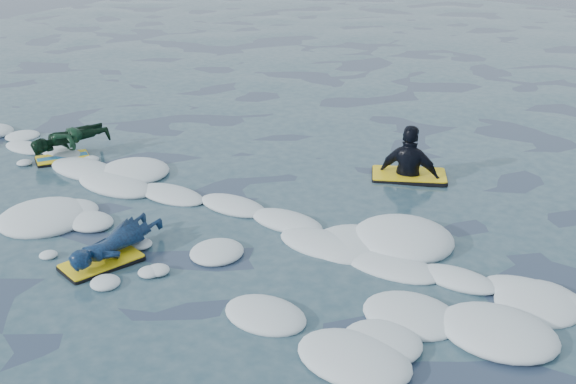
# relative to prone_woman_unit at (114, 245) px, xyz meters

# --- Properties ---
(ground) EXTENTS (120.00, 120.00, 0.00)m
(ground) POSITION_rel_prone_woman_unit_xyz_m (0.23, 0.23, -0.18)
(ground) COLOR #162136
(ground) RESTS_ON ground
(foam_band) EXTENTS (12.00, 3.10, 0.30)m
(foam_band) POSITION_rel_prone_woman_unit_xyz_m (0.23, 1.27, -0.18)
(foam_band) COLOR silver
(foam_band) RESTS_ON ground
(prone_woman_unit) EXTENTS (0.72, 1.49, 0.36)m
(prone_woman_unit) POSITION_rel_prone_woman_unit_xyz_m (0.00, 0.00, 0.00)
(prone_woman_unit) COLOR black
(prone_woman_unit) RESTS_ON ground
(prone_child_unit) EXTENTS (1.02, 1.39, 0.49)m
(prone_child_unit) POSITION_rel_prone_woman_unit_xyz_m (-3.13, 1.99, 0.07)
(prone_child_unit) COLOR black
(prone_child_unit) RESTS_ON ground
(waiting_rider_unit) EXTENTS (1.29, 1.08, 1.70)m
(waiting_rider_unit) POSITION_rel_prone_woman_unit_xyz_m (1.86, 4.29, -0.18)
(waiting_rider_unit) COLOR black
(waiting_rider_unit) RESTS_ON ground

